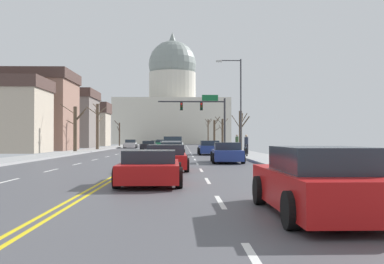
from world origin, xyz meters
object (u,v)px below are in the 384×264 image
pedestrian_01 (246,143)px  bicycle_parked (246,151)px  pickup_truck_near_00 (173,145)px  sedan_near_06 (319,183)px  sedan_near_03 (227,153)px  sedan_near_02 (172,150)px  sedan_near_04 (166,158)px  sedan_oncoming_03 (161,143)px  signal_gantry (205,111)px  sedan_oncoming_02 (156,144)px  sedan_near_05 (150,168)px  sedan_oncoming_01 (130,144)px  street_lamp_right (238,98)px  pedestrian_00 (237,142)px  sedan_oncoming_00 (149,146)px  sedan_near_01 (209,148)px

pedestrian_01 → bicycle_parked: (-0.64, -4.12, -0.59)m
pickup_truck_near_00 → sedan_near_06: 39.30m
sedan_near_06 → sedan_near_03: bearing=89.7°
sedan_near_02 → sedan_near_04: 13.93m
sedan_near_06 → sedan_oncoming_03: (-7.00, 81.47, -0.05)m
signal_gantry → pedestrian_01: signal_gantry is taller
sedan_oncoming_02 → sedan_near_02: bearing=-85.0°
pedestrian_01 → bicycle_parked: pedestrian_01 is taller
pickup_truck_near_00 → sedan_near_02: size_ratio=1.26×
sedan_near_05 → sedan_oncoming_01: (-6.85, 53.50, 0.08)m
street_lamp_right → bicycle_parked: (-0.39, -7.95, -4.89)m
pedestrian_01 → pedestrian_00: bearing=88.4°
street_lamp_right → sedan_near_03: 15.68m
sedan_oncoming_01 → pedestrian_01: bearing=-65.7°
sedan_oncoming_02 → bicycle_parked: bearing=-77.9°
sedan_near_03 → sedan_near_05: size_ratio=1.05×
sedan_near_06 → bicycle_parked: bearing=85.0°
sedan_near_04 → sedan_oncoming_03: 69.31m
signal_gantry → street_lamp_right: (2.56, -9.82, 0.65)m
sedan_oncoming_00 → sedan_near_02: bearing=-81.3°
sedan_oncoming_00 → sedan_oncoming_02: size_ratio=1.05×
sedan_oncoming_03 → sedan_near_05: bearing=-87.5°
street_lamp_right → sedan_near_04: street_lamp_right is taller
sedan_oncoming_02 → signal_gantry: bearing=-74.6°
sedan_near_04 → sedan_oncoming_00: (-3.59, 37.13, -0.01)m
sedan_oncoming_00 → pedestrian_00: bearing=-47.7°
signal_gantry → sedan_near_02: 18.00m
sedan_near_04 → bicycle_parked: sedan_near_04 is taller
sedan_near_03 → sedan_oncoming_03: sedan_near_03 is taller
sedan_oncoming_01 → sedan_near_01: bearing=-69.4°
sedan_near_03 → pedestrian_01: pedestrian_01 is taller
sedan_oncoming_00 → bicycle_parked: (9.26, -23.80, -0.07)m
sedan_oncoming_03 → sedan_oncoming_00: bearing=-90.0°
sedan_near_01 → sedan_oncoming_00: bearing=111.4°
sedan_near_02 → sedan_near_01: bearing=60.3°
sedan_oncoming_01 → signal_gantry: bearing=-56.6°
sedan_near_01 → sedan_near_02: bearing=-119.7°
street_lamp_right → sedan_oncoming_03: (-9.64, 47.95, -4.79)m
sedan_near_02 → pedestrian_01: pedestrian_01 is taller
sedan_near_02 → sedan_oncoming_00: 23.46m
sedan_near_04 → pedestrian_01: size_ratio=2.60×
pickup_truck_near_00 → pedestrian_01: 11.50m
sedan_near_01 → sedan_oncoming_03: bearing=97.8°
sedan_near_01 → sedan_oncoming_02: bearing=100.5°
sedan_near_01 → sedan_near_02: sedan_near_01 is taller
sedan_oncoming_03 → pedestrian_01: size_ratio=2.80×
sedan_oncoming_01 → sedan_near_03: bearing=-75.3°
sedan_oncoming_02 → sedan_oncoming_03: size_ratio=0.95×
pickup_truck_near_00 → sedan_oncoming_02: (-3.62, 31.01, -0.21)m
sedan_near_05 → bicycle_parked: bearing=73.1°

